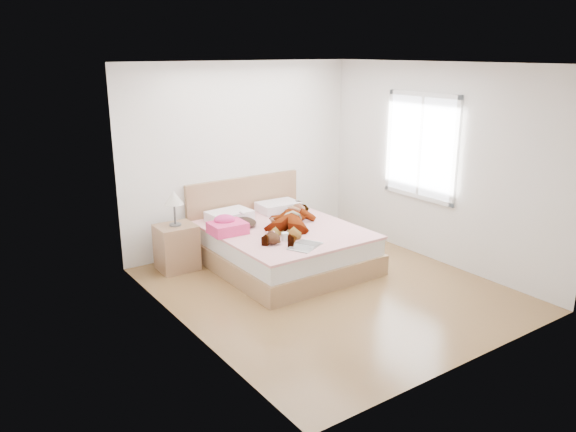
% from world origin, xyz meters
% --- Properties ---
extents(ground, '(4.00, 4.00, 0.00)m').
position_xyz_m(ground, '(0.00, 0.00, 0.00)').
color(ground, '#523519').
rests_on(ground, ground).
extents(woman, '(1.65, 1.65, 0.23)m').
position_xyz_m(woman, '(0.13, 0.98, 0.63)').
color(woman, white).
rests_on(woman, bed).
extents(hair, '(0.62, 0.70, 0.09)m').
position_xyz_m(hair, '(-0.44, 1.43, 0.55)').
color(hair, black).
rests_on(hair, bed).
extents(phone, '(0.09, 0.09, 0.05)m').
position_xyz_m(phone, '(-0.37, 1.38, 0.67)').
color(phone, silver).
rests_on(phone, bed).
extents(room_shell, '(4.00, 4.00, 4.00)m').
position_xyz_m(room_shell, '(1.77, 0.30, 1.50)').
color(room_shell, white).
rests_on(room_shell, ground).
extents(bed, '(1.80, 2.08, 1.00)m').
position_xyz_m(bed, '(0.00, 1.04, 0.28)').
color(bed, brown).
rests_on(bed, ground).
extents(towel, '(0.46, 0.40, 0.23)m').
position_xyz_m(towel, '(-0.70, 1.19, 0.60)').
color(towel, '#E43E5F').
rests_on(towel, bed).
extents(magazine, '(0.50, 0.43, 0.02)m').
position_xyz_m(magazine, '(-0.19, 0.22, 0.52)').
color(magazine, white).
rests_on(magazine, bed).
extents(coffee_mug, '(0.13, 0.11, 0.10)m').
position_xyz_m(coffee_mug, '(-0.26, 0.54, 0.56)').
color(coffee_mug, white).
rests_on(coffee_mug, bed).
extents(plush_toy, '(0.21, 0.27, 0.14)m').
position_xyz_m(plush_toy, '(-0.45, 0.53, 0.58)').
color(plush_toy, black).
rests_on(plush_toy, bed).
extents(nightstand, '(0.49, 0.44, 1.04)m').
position_xyz_m(nightstand, '(-1.21, 1.62, 0.35)').
color(nightstand, olive).
rests_on(nightstand, ground).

